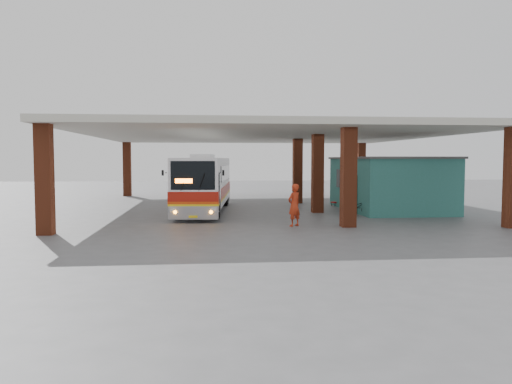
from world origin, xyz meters
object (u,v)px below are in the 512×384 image
Objects in this scene: coach_bus at (205,183)px; motorcycle at (357,207)px; pedestrian at (294,205)px; red_chair at (337,200)px.

motorcycle is (7.96, -3.13, -1.13)m from coach_bus.
motorcycle is 5.50m from pedestrian.
coach_bus is at bearing -97.29° from pedestrian.
motorcycle is at bearing -115.30° from red_chair.
coach_bus is at bearing 174.24° from red_chair.
pedestrian reaches higher than red_chair.
red_chair is (8.36, 2.30, -1.22)m from coach_bus.
coach_bus is 6.24× the size of motorcycle.
coach_bus reaches higher than red_chair.
pedestrian is 2.20× the size of red_chair.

